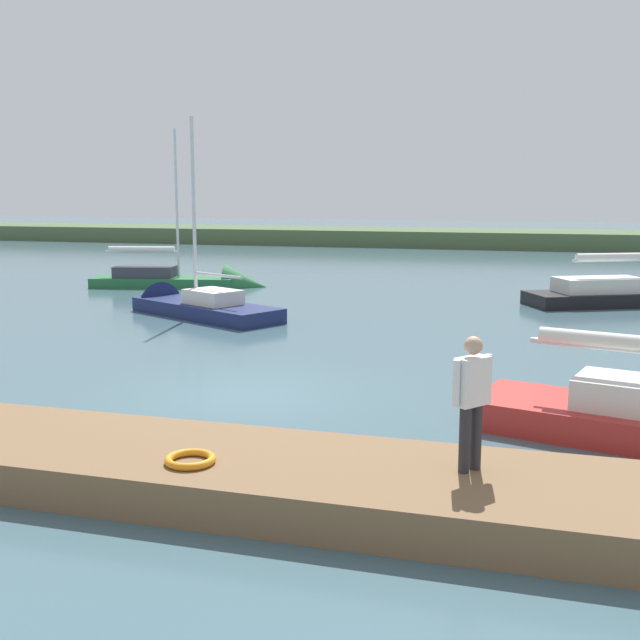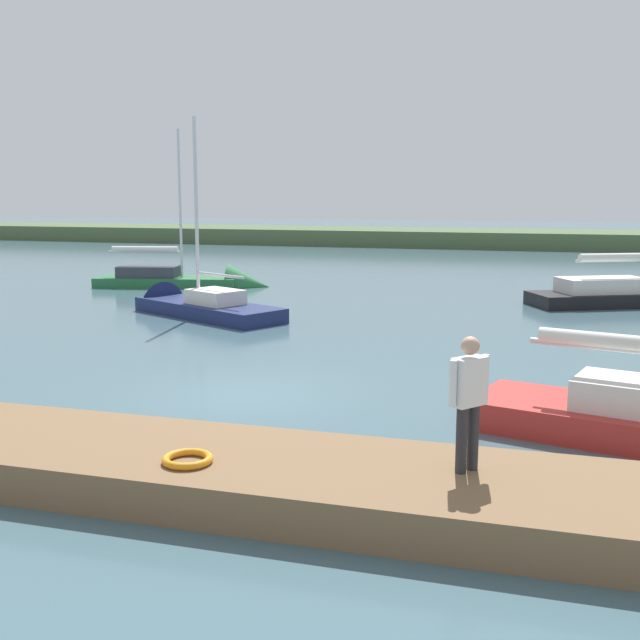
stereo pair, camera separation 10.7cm
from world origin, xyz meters
name	(u,v)px [view 1 (the left image)]	position (x,y,z in m)	size (l,w,h in m)	color
ground_plane	(245,394)	(0.00, 0.00, 0.00)	(200.00, 200.00, 0.00)	#42606B
far_shoreline	(467,246)	(0.00, -45.84, 0.00)	(180.00, 8.00, 2.40)	#4C603D
dock_pier	(117,460)	(0.00, 4.85, 0.27)	(27.93, 2.50, 0.55)	brown
life_ring_buoy	(190,459)	(-1.39, 5.35, 0.60)	(0.66, 0.66, 0.10)	orange
sailboat_inner_slip	(185,310)	(5.87, -9.24, 0.10)	(7.07, 4.84, 7.26)	navy
sailboat_behind_pier	(192,284)	(8.84, -16.06, 0.11)	(7.69, 3.54, 7.62)	#236638
person_on_dock	(472,394)	(-4.86, 4.61, 1.54)	(0.45, 0.53, 1.71)	#28282D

